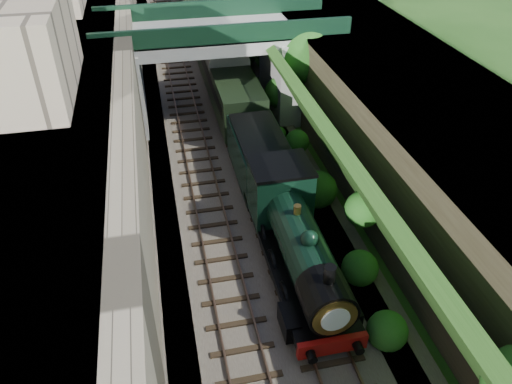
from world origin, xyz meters
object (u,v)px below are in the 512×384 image
road_bridge (226,59)px  tender (260,160)px  locomotive (297,241)px  tree (306,57)px

road_bridge → tender: bearing=-88.4°
locomotive → tender: 7.37m
tree → tender: tree is taller
road_bridge → locomotive: 16.95m
road_bridge → tender: 9.76m
road_bridge → tree: bearing=-24.8°
tender → tree: bearing=56.6°
tree → tender: (-4.71, -7.15, -3.03)m
locomotive → tree: bearing=72.0°
road_bridge → locomotive: size_ratio=1.56×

